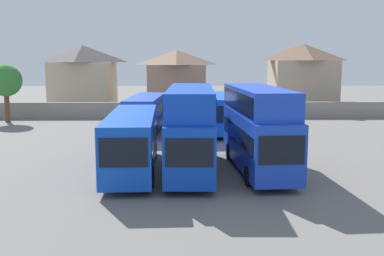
{
  "coord_description": "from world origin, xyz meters",
  "views": [
    {
      "loc": [
        -0.56,
        -26.04,
        6.59
      ],
      "look_at": [
        0.0,
        3.0,
        2.19
      ],
      "focal_mm": 42.51,
      "sensor_mm": 36.0,
      "label": 1
    }
  ],
  "objects_px": {
    "bus_5": "(188,111)",
    "house_terrace_left": "(83,77)",
    "bus_3": "(258,125)",
    "house_terrace_right": "(303,76)",
    "bus_1": "(132,139)",
    "bus_4": "(146,112)",
    "bus_6": "(227,111)",
    "house_terrace_centre": "(177,80)",
    "tree_left_of_lot": "(6,81)",
    "bus_2": "(191,125)"
  },
  "relations": [
    {
      "from": "bus_6",
      "to": "house_terrace_centre",
      "type": "distance_m",
      "value": 19.24
    },
    {
      "from": "bus_3",
      "to": "bus_4",
      "type": "distance_m",
      "value": 16.66
    },
    {
      "from": "bus_5",
      "to": "house_terrace_right",
      "type": "xyz_separation_m",
      "value": [
        15.36,
        18.95,
        2.48
      ]
    },
    {
      "from": "house_terrace_left",
      "to": "house_terrace_centre",
      "type": "xyz_separation_m",
      "value": [
        12.55,
        -1.71,
        -0.33
      ]
    },
    {
      "from": "bus_3",
      "to": "house_terrace_centre",
      "type": "height_order",
      "value": "house_terrace_centre"
    },
    {
      "from": "house_terrace_left",
      "to": "bus_1",
      "type": "bearing_deg",
      "value": -73.54
    },
    {
      "from": "bus_6",
      "to": "house_terrace_centre",
      "type": "relative_size",
      "value": 1.28
    },
    {
      "from": "house_terrace_centre",
      "to": "bus_4",
      "type": "bearing_deg",
      "value": -97.8
    },
    {
      "from": "bus_1",
      "to": "house_terrace_left",
      "type": "height_order",
      "value": "house_terrace_left"
    },
    {
      "from": "tree_left_of_lot",
      "to": "bus_1",
      "type": "bearing_deg",
      "value": -54.52
    },
    {
      "from": "house_terrace_right",
      "to": "tree_left_of_lot",
      "type": "xyz_separation_m",
      "value": [
        -34.4,
        -11.92,
        -0.04
      ]
    },
    {
      "from": "bus_6",
      "to": "house_terrace_centre",
      "type": "height_order",
      "value": "house_terrace_centre"
    },
    {
      "from": "bus_6",
      "to": "house_terrace_left",
      "type": "relative_size",
      "value": 1.22
    },
    {
      "from": "house_terrace_right",
      "to": "tree_left_of_lot",
      "type": "distance_m",
      "value": 36.41
    },
    {
      "from": "house_terrace_left",
      "to": "bus_5",
      "type": "bearing_deg",
      "value": -55.73
    },
    {
      "from": "house_terrace_centre",
      "to": "tree_left_of_lot",
      "type": "bearing_deg",
      "value": -147.07
    },
    {
      "from": "house_terrace_left",
      "to": "tree_left_of_lot",
      "type": "relative_size",
      "value": 1.39
    },
    {
      "from": "bus_2",
      "to": "bus_6",
      "type": "height_order",
      "value": "bus_2"
    },
    {
      "from": "house_terrace_left",
      "to": "tree_left_of_lot",
      "type": "height_order",
      "value": "house_terrace_left"
    },
    {
      "from": "house_terrace_right",
      "to": "bus_4",
      "type": "bearing_deg",
      "value": -135.26
    },
    {
      "from": "bus_1",
      "to": "bus_3",
      "type": "relative_size",
      "value": 1.06
    },
    {
      "from": "bus_4",
      "to": "house_terrace_centre",
      "type": "bearing_deg",
      "value": 175.62
    },
    {
      "from": "bus_3",
      "to": "tree_left_of_lot",
      "type": "height_order",
      "value": "tree_left_of_lot"
    },
    {
      "from": "house_terrace_centre",
      "to": "tree_left_of_lot",
      "type": "distance_m",
      "value": 21.19
    },
    {
      "from": "house_terrace_centre",
      "to": "house_terrace_right",
      "type": "bearing_deg",
      "value": 1.4
    },
    {
      "from": "bus_5",
      "to": "house_terrace_right",
      "type": "distance_m",
      "value": 24.52
    },
    {
      "from": "bus_4",
      "to": "bus_5",
      "type": "xyz_separation_m",
      "value": [
        3.8,
        0.04,
        0.03
      ]
    },
    {
      "from": "bus_5",
      "to": "bus_6",
      "type": "distance_m",
      "value": 3.56
    },
    {
      "from": "bus_2",
      "to": "bus_4",
      "type": "height_order",
      "value": "bus_2"
    },
    {
      "from": "bus_3",
      "to": "tree_left_of_lot",
      "type": "bearing_deg",
      "value": -136.95
    },
    {
      "from": "bus_1",
      "to": "bus_5",
      "type": "distance_m",
      "value": 15.27
    },
    {
      "from": "bus_1",
      "to": "bus_4",
      "type": "bearing_deg",
      "value": 179.36
    },
    {
      "from": "bus_6",
      "to": "tree_left_of_lot",
      "type": "xyz_separation_m",
      "value": [
        -22.6,
        7.0,
        2.42
      ]
    },
    {
      "from": "bus_2",
      "to": "tree_left_of_lot",
      "type": "bearing_deg",
      "value": -137.28
    },
    {
      "from": "bus_1",
      "to": "house_terrace_right",
      "type": "relative_size",
      "value": 1.27
    },
    {
      "from": "bus_4",
      "to": "bus_5",
      "type": "height_order",
      "value": "bus_5"
    },
    {
      "from": "bus_3",
      "to": "house_terrace_right",
      "type": "xyz_separation_m",
      "value": [
        11.39,
        33.7,
        1.59
      ]
    },
    {
      "from": "house_terrace_left",
      "to": "bus_3",
      "type": "bearing_deg",
      "value": -63.09
    },
    {
      "from": "bus_4",
      "to": "bus_5",
      "type": "bearing_deg",
      "value": 94.08
    },
    {
      "from": "bus_1",
      "to": "house_terrace_left",
      "type": "bearing_deg",
      "value": -165.65
    },
    {
      "from": "bus_2",
      "to": "bus_6",
      "type": "relative_size",
      "value": 1.04
    },
    {
      "from": "bus_2",
      "to": "bus_4",
      "type": "distance_m",
      "value": 15.27
    },
    {
      "from": "tree_left_of_lot",
      "to": "bus_2",
      "type": "bearing_deg",
      "value": -48.9
    },
    {
      "from": "bus_4",
      "to": "bus_6",
      "type": "distance_m",
      "value": 7.36
    },
    {
      "from": "bus_4",
      "to": "house_terrace_right",
      "type": "relative_size",
      "value": 1.23
    },
    {
      "from": "bus_5",
      "to": "bus_4",
      "type": "bearing_deg",
      "value": -88.99
    },
    {
      "from": "bus_1",
      "to": "tree_left_of_lot",
      "type": "height_order",
      "value": "tree_left_of_lot"
    },
    {
      "from": "bus_4",
      "to": "bus_3",
      "type": "bearing_deg",
      "value": 31.27
    },
    {
      "from": "bus_4",
      "to": "house_terrace_right",
      "type": "height_order",
      "value": "house_terrace_right"
    },
    {
      "from": "bus_5",
      "to": "house_terrace_left",
      "type": "xyz_separation_m",
      "value": [
        -13.8,
        20.25,
        2.4
      ]
    }
  ]
}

